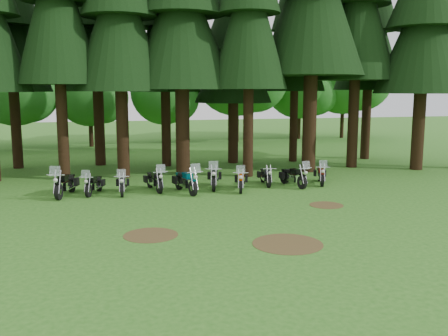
{
  "coord_description": "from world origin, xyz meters",
  "views": [
    {
      "loc": [
        -4.62,
        -17.9,
        4.71
      ],
      "look_at": [
        1.29,
        5.0,
        1.0
      ],
      "focal_mm": 40.0,
      "sensor_mm": 36.0,
      "label": 1
    }
  ],
  "objects_px": {
    "motorcycle_2": "(122,185)",
    "motorcycle_4": "(186,182)",
    "motorcycle_1": "(94,185)",
    "motorcycle_9": "(321,175)",
    "motorcycle_3": "(154,181)",
    "motorcycle_0": "(65,185)",
    "motorcycle_5": "(214,178)",
    "motorcycle_7": "(266,177)",
    "motorcycle_6": "(241,181)",
    "motorcycle_8": "(293,177)"
  },
  "relations": [
    {
      "from": "motorcycle_0",
      "to": "motorcycle_6",
      "type": "xyz_separation_m",
      "value": [
        7.98,
        -0.79,
        -0.06
      ]
    },
    {
      "from": "motorcycle_2",
      "to": "motorcycle_3",
      "type": "relative_size",
      "value": 0.94
    },
    {
      "from": "motorcycle_1",
      "to": "motorcycle_3",
      "type": "bearing_deg",
      "value": 23.13
    },
    {
      "from": "motorcycle_4",
      "to": "motorcycle_9",
      "type": "distance_m",
      "value": 7.02
    },
    {
      "from": "motorcycle_0",
      "to": "motorcycle_1",
      "type": "bearing_deg",
      "value": 20.44
    },
    {
      "from": "motorcycle_2",
      "to": "motorcycle_5",
      "type": "relative_size",
      "value": 0.88
    },
    {
      "from": "motorcycle_4",
      "to": "motorcycle_3",
      "type": "bearing_deg",
      "value": 133.97
    },
    {
      "from": "motorcycle_5",
      "to": "motorcycle_7",
      "type": "xyz_separation_m",
      "value": [
        2.68,
        0.16,
        -0.08
      ]
    },
    {
      "from": "motorcycle_2",
      "to": "motorcycle_5",
      "type": "bearing_deg",
      "value": 8.62
    },
    {
      "from": "motorcycle_5",
      "to": "motorcycle_7",
      "type": "bearing_deg",
      "value": 18.28
    },
    {
      "from": "motorcycle_9",
      "to": "motorcycle_0",
      "type": "bearing_deg",
      "value": -160.77
    },
    {
      "from": "motorcycle_6",
      "to": "motorcycle_8",
      "type": "xyz_separation_m",
      "value": [
        2.78,
        0.33,
        0.01
      ]
    },
    {
      "from": "motorcycle_2",
      "to": "motorcycle_5",
      "type": "height_order",
      "value": "motorcycle_5"
    },
    {
      "from": "motorcycle_6",
      "to": "motorcycle_3",
      "type": "bearing_deg",
      "value": -177.1
    },
    {
      "from": "motorcycle_1",
      "to": "motorcycle_6",
      "type": "distance_m",
      "value": 6.8
    },
    {
      "from": "motorcycle_7",
      "to": "motorcycle_2",
      "type": "bearing_deg",
      "value": -169.2
    },
    {
      "from": "motorcycle_4",
      "to": "motorcycle_7",
      "type": "distance_m",
      "value": 4.3
    },
    {
      "from": "motorcycle_5",
      "to": "motorcycle_8",
      "type": "height_order",
      "value": "motorcycle_5"
    },
    {
      "from": "motorcycle_1",
      "to": "motorcycle_2",
      "type": "distance_m",
      "value": 1.3
    },
    {
      "from": "motorcycle_1",
      "to": "motorcycle_5",
      "type": "xyz_separation_m",
      "value": [
        5.65,
        0.01,
        0.07
      ]
    },
    {
      "from": "motorcycle_1",
      "to": "motorcycle_2",
      "type": "height_order",
      "value": "motorcycle_2"
    },
    {
      "from": "motorcycle_8",
      "to": "motorcycle_5",
      "type": "bearing_deg",
      "value": 160.12
    },
    {
      "from": "motorcycle_1",
      "to": "motorcycle_6",
      "type": "xyz_separation_m",
      "value": [
        6.74,
        -0.87,
        0.03
      ]
    },
    {
      "from": "motorcycle_2",
      "to": "motorcycle_7",
      "type": "bearing_deg",
      "value": 8.47
    },
    {
      "from": "motorcycle_3",
      "to": "motorcycle_5",
      "type": "bearing_deg",
      "value": -13.09
    },
    {
      "from": "motorcycle_8",
      "to": "motorcycle_7",
      "type": "bearing_deg",
      "value": 137.26
    },
    {
      "from": "motorcycle_0",
      "to": "motorcycle_9",
      "type": "height_order",
      "value": "motorcycle_0"
    },
    {
      "from": "motorcycle_5",
      "to": "motorcycle_9",
      "type": "relative_size",
      "value": 1.12
    },
    {
      "from": "motorcycle_9",
      "to": "motorcycle_1",
      "type": "bearing_deg",
      "value": -161.31
    },
    {
      "from": "motorcycle_4",
      "to": "motorcycle_5",
      "type": "distance_m",
      "value": 1.69
    },
    {
      "from": "motorcycle_4",
      "to": "motorcycle_8",
      "type": "bearing_deg",
      "value": -10.83
    },
    {
      "from": "motorcycle_1",
      "to": "motorcycle_6",
      "type": "relative_size",
      "value": 0.92
    },
    {
      "from": "motorcycle_2",
      "to": "motorcycle_4",
      "type": "bearing_deg",
      "value": -4.07
    },
    {
      "from": "motorcycle_0",
      "to": "motorcycle_4",
      "type": "height_order",
      "value": "motorcycle_0"
    },
    {
      "from": "motorcycle_8",
      "to": "motorcycle_9",
      "type": "height_order",
      "value": "motorcycle_8"
    },
    {
      "from": "motorcycle_0",
      "to": "motorcycle_5",
      "type": "bearing_deg",
      "value": 17.22
    },
    {
      "from": "motorcycle_3",
      "to": "motorcycle_7",
      "type": "relative_size",
      "value": 1.09
    },
    {
      "from": "motorcycle_2",
      "to": "motorcycle_4",
      "type": "height_order",
      "value": "motorcycle_4"
    },
    {
      "from": "motorcycle_5",
      "to": "motorcycle_8",
      "type": "bearing_deg",
      "value": 6.69
    },
    {
      "from": "motorcycle_3",
      "to": "motorcycle_7",
      "type": "bearing_deg",
      "value": -10.05
    },
    {
      "from": "motorcycle_6",
      "to": "motorcycle_8",
      "type": "distance_m",
      "value": 2.8
    },
    {
      "from": "motorcycle_8",
      "to": "motorcycle_4",
      "type": "bearing_deg",
      "value": 170.23
    },
    {
      "from": "motorcycle_0",
      "to": "motorcycle_2",
      "type": "relative_size",
      "value": 1.17
    },
    {
      "from": "motorcycle_4",
      "to": "motorcycle_7",
      "type": "relative_size",
      "value": 1.18
    },
    {
      "from": "motorcycle_2",
      "to": "motorcycle_5",
      "type": "xyz_separation_m",
      "value": [
        4.38,
        0.3,
        0.06
      ]
    },
    {
      "from": "motorcycle_3",
      "to": "motorcycle_9",
      "type": "xyz_separation_m",
      "value": [
        8.35,
        -0.42,
        -0.01
      ]
    },
    {
      "from": "motorcycle_2",
      "to": "motorcycle_9",
      "type": "relative_size",
      "value": 0.99
    },
    {
      "from": "motorcycle_5",
      "to": "motorcycle_6",
      "type": "height_order",
      "value": "motorcycle_5"
    },
    {
      "from": "motorcycle_2",
      "to": "motorcycle_6",
      "type": "relative_size",
      "value": 0.97
    },
    {
      "from": "motorcycle_6",
      "to": "motorcycle_0",
      "type": "bearing_deg",
      "value": -168.31
    }
  ]
}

